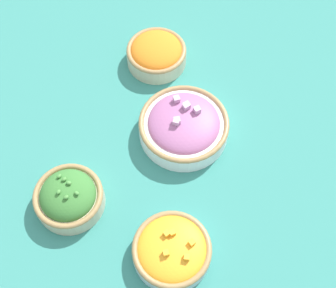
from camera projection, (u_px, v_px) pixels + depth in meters
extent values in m
plane|color=#337F75|center=(168.00, 151.00, 1.03)|extent=(3.00, 3.00, 0.00)
cylinder|color=white|center=(184.00, 128.00, 1.04)|extent=(0.20, 0.20, 0.04)
torus|color=#997A4C|center=(184.00, 123.00, 1.02)|extent=(0.20, 0.20, 0.01)
ellipsoid|color=#9E5B8E|center=(184.00, 123.00, 1.02)|extent=(0.16, 0.16, 0.04)
cube|color=#C699C1|center=(176.00, 122.00, 0.99)|extent=(0.02, 0.02, 0.01)
cube|color=#C699C1|center=(175.00, 120.00, 0.99)|extent=(0.02, 0.02, 0.01)
cube|color=#C699C1|center=(184.00, 106.00, 1.01)|extent=(0.02, 0.02, 0.01)
cube|color=#C699C1|center=(197.00, 110.00, 1.00)|extent=(0.02, 0.02, 0.01)
cube|color=#C699C1|center=(188.00, 106.00, 1.01)|extent=(0.02, 0.02, 0.01)
cube|color=#C699C1|center=(177.00, 99.00, 1.02)|extent=(0.02, 0.02, 0.01)
cylinder|color=#B2C1CC|center=(172.00, 251.00, 0.91)|extent=(0.15, 0.15, 0.04)
torus|color=#997A4C|center=(172.00, 249.00, 0.89)|extent=(0.15, 0.15, 0.01)
ellipsoid|color=orange|center=(172.00, 249.00, 0.89)|extent=(0.13, 0.13, 0.03)
cube|color=#F4A828|center=(167.00, 233.00, 0.88)|extent=(0.01, 0.01, 0.01)
cube|color=#F4A828|center=(172.00, 233.00, 0.88)|extent=(0.02, 0.02, 0.01)
cube|color=#F4A828|center=(192.00, 243.00, 0.88)|extent=(0.01, 0.01, 0.01)
cube|color=#F4A828|center=(187.00, 257.00, 0.86)|extent=(0.01, 0.01, 0.01)
cube|color=#F4A828|center=(166.00, 253.00, 0.86)|extent=(0.02, 0.02, 0.01)
cylinder|color=beige|center=(70.00, 199.00, 0.96)|extent=(0.14, 0.14, 0.04)
torus|color=#997A4C|center=(68.00, 195.00, 0.94)|extent=(0.14, 0.14, 0.01)
ellipsoid|color=#387533|center=(68.00, 195.00, 0.94)|extent=(0.11, 0.11, 0.06)
ellipsoid|color=#47893D|center=(64.00, 179.00, 0.92)|extent=(0.01, 0.01, 0.01)
ellipsoid|color=#47893D|center=(66.00, 197.00, 0.90)|extent=(0.01, 0.01, 0.01)
ellipsoid|color=#47893D|center=(59.00, 176.00, 0.93)|extent=(0.01, 0.01, 0.01)
ellipsoid|color=#47893D|center=(77.00, 193.00, 0.91)|extent=(0.01, 0.01, 0.01)
ellipsoid|color=#47893D|center=(69.00, 183.00, 0.91)|extent=(0.01, 0.01, 0.01)
ellipsoid|color=#47893D|center=(59.00, 192.00, 0.91)|extent=(0.01, 0.01, 0.01)
cylinder|color=beige|center=(157.00, 56.00, 1.14)|extent=(0.14, 0.14, 0.04)
torus|color=#997A4C|center=(156.00, 50.00, 1.12)|extent=(0.14, 0.14, 0.01)
ellipsoid|color=orange|center=(156.00, 50.00, 1.12)|extent=(0.12, 0.12, 0.04)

